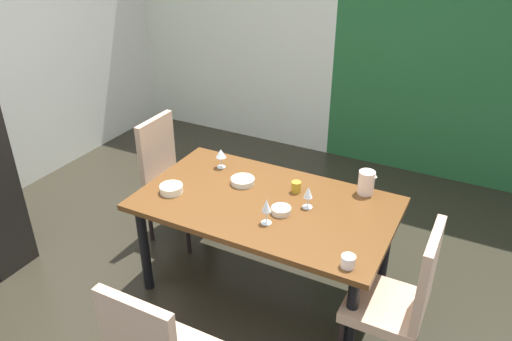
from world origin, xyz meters
TOP-DOWN VIEW (x-y plane):
  - ground_plane at (0.00, 0.00)m, footprint 5.23×5.22m
  - back_panel_interior at (-1.35, 2.56)m, footprint 2.53×0.10m
  - garden_window_panel at (1.27, 2.56)m, footprint 2.70×0.10m
  - dining_table at (0.29, 0.17)m, footprint 1.73×1.00m
  - chair_left_far at (-0.72, 0.44)m, footprint 0.44×0.44m
  - chair_right_near at (1.30, -0.10)m, footprint 0.44×0.44m
  - wine_glass_south at (-0.23, 0.45)m, footprint 0.08×0.08m
  - wine_glass_right at (0.57, 0.23)m, footprint 0.07×0.07m
  - wine_glass_center at (0.41, -0.06)m, footprint 0.07×0.07m
  - serving_bowl_rear at (0.04, 0.31)m, footprint 0.17×0.17m
  - serving_bowl_near_shelf at (-0.34, -0.03)m, footprint 0.16×0.16m
  - serving_bowl_west at (0.45, 0.09)m, footprint 0.13×0.13m
  - cup_near_window at (0.43, 0.38)m, footprint 0.07×0.07m
  - cup_left at (1.00, -0.23)m, footprint 0.08×0.08m
  - pitcher_east at (0.86, 0.59)m, footprint 0.13×0.11m

SIDE VIEW (x-z plane):
  - ground_plane at x=0.00m, z-range -0.02..0.00m
  - chair_right_near at x=1.30m, z-range 0.04..1.06m
  - chair_left_far at x=-0.72m, z-range 0.04..1.08m
  - dining_table at x=0.29m, z-range 0.29..1.04m
  - serving_bowl_west at x=0.45m, z-range 0.75..0.79m
  - serving_bowl_rear at x=0.04m, z-range 0.75..0.79m
  - serving_bowl_near_shelf at x=-0.34m, z-range 0.75..0.81m
  - cup_left at x=1.00m, z-range 0.75..0.82m
  - cup_near_window at x=0.43m, z-range 0.75..0.83m
  - pitcher_east at x=0.86m, z-range 0.75..0.92m
  - wine_glass_right at x=0.57m, z-range 0.78..0.94m
  - wine_glass_south at x=-0.23m, z-range 0.79..0.94m
  - wine_glass_center at x=0.41m, z-range 0.79..0.96m
  - back_panel_interior at x=-1.35m, z-range 0.00..2.78m
  - garden_window_panel at x=1.27m, z-range 0.00..2.78m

